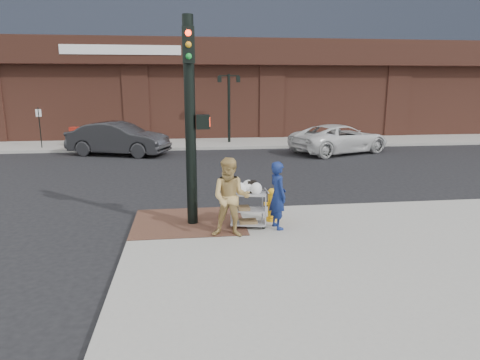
{
  "coord_description": "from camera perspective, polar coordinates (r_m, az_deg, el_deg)",
  "views": [
    {
      "loc": [
        -0.63,
        -9.6,
        3.6
      ],
      "look_at": [
        0.7,
        0.72,
        1.25
      ],
      "focal_mm": 32.0,
      "sensor_mm": 36.0,
      "label": 1
    }
  ],
  "objects": [
    {
      "name": "brick_curb_ramp",
      "position": [
        11.05,
        -6.84,
        -5.53
      ],
      "size": [
        2.8,
        2.4,
        0.01
      ],
      "primitive_type": "cube",
      "color": "#543127",
      "rests_on": "sidewalk_near"
    },
    {
      "name": "newsbox_red",
      "position": [
        25.96,
        -21.13,
        5.43
      ],
      "size": [
        0.57,
        0.54,
        1.07
      ],
      "primitive_type": "cube",
      "rotation": [
        0.0,
        0.0,
        -0.38
      ],
      "color": "#9D1D12",
      "rests_on": "sidewalk_far"
    },
    {
      "name": "sidewalk_far",
      "position": [
        43.76,
        10.26,
        7.91
      ],
      "size": [
        65.0,
        36.0,
        0.15
      ],
      "primitive_type": "cube",
      "color": "gray",
      "rests_on": "ground"
    },
    {
      "name": "woman_blue",
      "position": [
        10.33,
        5.06,
        -2.04
      ],
      "size": [
        0.52,
        0.68,
        1.65
      ],
      "primitive_type": "imported",
      "rotation": [
        0.0,
        0.0,
        1.79
      ],
      "color": "navy",
      "rests_on": "sidewalk_near"
    },
    {
      "name": "traffic_signal_pole",
      "position": [
        10.4,
        -6.54,
        8.4
      ],
      "size": [
        0.61,
        0.51,
        5.0
      ],
      "color": "black",
      "rests_on": "sidewalk_near"
    },
    {
      "name": "newsbox_yellow",
      "position": [
        25.84,
        -19.84,
        5.3
      ],
      "size": [
        0.48,
        0.46,
        0.89
      ],
      "primitive_type": "cube",
      "rotation": [
        0.0,
        0.0,
        -0.43
      ],
      "color": "yellow",
      "rests_on": "sidewalk_far"
    },
    {
      "name": "lamp_post",
      "position": [
        25.75,
        -1.48,
        10.54
      ],
      "size": [
        1.32,
        0.22,
        4.0
      ],
      "color": "black",
      "rests_on": "sidewalk_far"
    },
    {
      "name": "pedestrian_tan",
      "position": [
        9.71,
        -1.23,
        -2.38
      ],
      "size": [
        1.01,
        0.86,
        1.84
      ],
      "primitive_type": "imported",
      "rotation": [
        0.0,
        0.0,
        -0.2
      ],
      "color": "tan",
      "rests_on": "sidewalk_near"
    },
    {
      "name": "fire_hydrant",
      "position": [
        10.97,
        4.26,
        -3.24
      ],
      "size": [
        0.4,
        0.28,
        0.86
      ],
      "color": "#FFB015",
      "rests_on": "sidewalk_near"
    },
    {
      "name": "newsbox_blue",
      "position": [
        25.3,
        -17.2,
        5.47
      ],
      "size": [
        0.45,
        0.42,
        1.0
      ],
      "primitive_type": "cube",
      "rotation": [
        0.0,
        0.0,
        -0.08
      ],
      "color": "#1822A0",
      "rests_on": "sidewalk_far"
    },
    {
      "name": "minivan_white",
      "position": [
        23.31,
        13.16,
        5.38
      ],
      "size": [
        5.97,
        4.32,
        1.51
      ],
      "primitive_type": "imported",
      "rotation": [
        0.0,
        0.0,
        1.94
      ],
      "color": "silver",
      "rests_on": "ground"
    },
    {
      "name": "utility_cart",
      "position": [
        10.43,
        1.1,
        -3.55
      ],
      "size": [
        0.92,
        0.63,
        1.16
      ],
      "color": "#96969B",
      "rests_on": "sidewalk_near"
    },
    {
      "name": "ground",
      "position": [
        10.27,
        -3.38,
        -7.82
      ],
      "size": [
        220.0,
        220.0,
        0.0
      ],
      "primitive_type": "plane",
      "color": "black",
      "rests_on": "ground"
    },
    {
      "name": "sedan_dark",
      "position": [
        22.87,
        -15.92,
        5.32
      ],
      "size": [
        5.44,
        3.4,
        1.69
      ],
      "primitive_type": "imported",
      "rotation": [
        0.0,
        0.0,
        1.23
      ],
      "color": "black",
      "rests_on": "ground"
    },
    {
      "name": "parking_sign",
      "position": [
        25.94,
        -25.12,
        6.34
      ],
      "size": [
        0.05,
        0.05,
        2.2
      ],
      "primitive_type": "cylinder",
      "color": "black",
      "rests_on": "sidewalk_far"
    }
  ]
}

